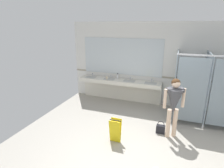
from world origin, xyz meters
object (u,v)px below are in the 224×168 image
Objects in this scene: person_standing at (174,101)px; paper_cup at (107,78)px; wet_floor_sign at (115,130)px; soap_dispenser at (118,76)px; handbag at (161,129)px.

person_standing is 3.03m from paper_cup.
paper_cup is at bearing 115.89° from wet_floor_sign.
soap_dispenser reaches higher than paper_cup.
handbag is 2.77m from soap_dispenser.
paper_cup is (-2.23, 1.65, 0.80)m from handbag.
paper_cup reaches higher than wet_floor_sign.
soap_dispenser is at bearing 137.81° from person_standing.
wet_floor_sign reaches higher than handbag.
wet_floor_sign is (-1.04, -0.80, 0.20)m from handbag.
wet_floor_sign is at bearing -72.80° from soap_dispenser.
soap_dispenser is at bearing 31.28° from paper_cup.
paper_cup is (-2.49, 1.71, -0.08)m from person_standing.
person_standing is 1.65m from wet_floor_sign.
handbag is at bearing 166.49° from person_standing.
soap_dispenser is 0.33× the size of wet_floor_sign.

